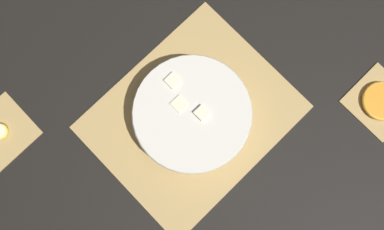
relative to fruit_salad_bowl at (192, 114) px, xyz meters
name	(u,v)px	position (x,y,z in m)	size (l,w,h in m)	color
ground_plane	(192,117)	(0.00, 0.00, -0.04)	(6.00, 6.00, 0.00)	black
bamboo_mat_center	(192,117)	(0.00, 0.00, -0.04)	(0.43, 0.35, 0.01)	tan
coaster_mat_near_right	(2,132)	(0.33, -0.28, -0.04)	(0.13, 0.13, 0.01)	tan
coaster_mat_far_left	(380,102)	(-0.33, 0.28, -0.04)	(0.13, 0.13, 0.01)	tan
fruit_salad_bowl	(192,114)	(0.00, 0.00, 0.00)	(0.26, 0.26, 0.07)	silver
orange_slice_whole	(382,101)	(-0.33, 0.28, -0.03)	(0.09, 0.09, 0.01)	orange
banana_coin_single	(0,132)	(0.33, -0.28, -0.03)	(0.04, 0.04, 0.01)	#F4EABC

